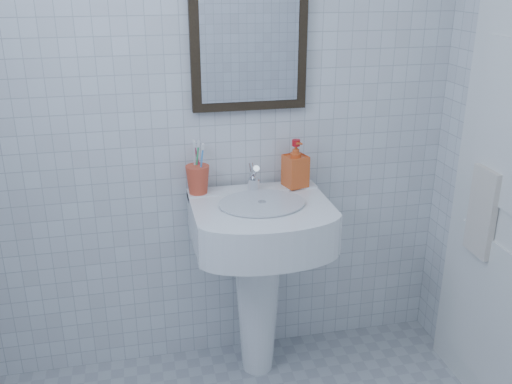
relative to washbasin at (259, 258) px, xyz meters
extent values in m
cube|color=silver|center=(-0.15, 0.21, 0.64)|extent=(2.20, 0.02, 2.50)
cone|color=white|center=(0.00, 0.03, -0.24)|extent=(0.23, 0.23, 0.73)
cube|color=white|center=(0.00, -0.03, 0.19)|extent=(0.59, 0.42, 0.18)
cube|color=white|center=(0.00, 0.13, 0.27)|extent=(0.59, 0.10, 0.03)
cylinder|color=silver|center=(0.00, -0.06, 0.29)|extent=(0.37, 0.37, 0.01)
cylinder|color=silver|center=(0.00, 0.11, 0.32)|extent=(0.05, 0.05, 0.05)
cylinder|color=silver|center=(0.00, 0.09, 0.38)|extent=(0.03, 0.10, 0.08)
cylinder|color=silver|center=(0.00, 0.13, 0.36)|extent=(0.03, 0.05, 0.10)
imported|color=#DE5215|center=(0.19, 0.12, 0.40)|extent=(0.12, 0.12, 0.21)
cube|color=black|center=(0.00, 0.19, 0.94)|extent=(0.50, 0.04, 0.62)
cube|color=white|center=(0.00, 0.18, 0.94)|extent=(0.42, 0.00, 0.54)
torus|color=silver|center=(0.91, -0.29, 0.44)|extent=(0.01, 0.18, 0.18)
cube|color=white|center=(0.89, -0.29, 0.26)|extent=(0.03, 0.16, 0.38)
camera|label=1|loc=(-0.50, -2.22, 1.20)|focal=40.00mm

